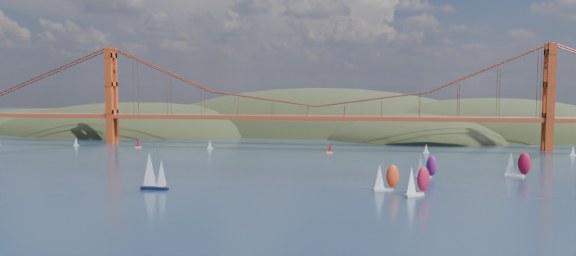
# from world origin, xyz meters

# --- Properties ---
(ground) EXTENTS (1200.00, 1200.00, 0.00)m
(ground) POSITION_xyz_m (0.00, 0.00, 0.00)
(ground) COLOR black
(ground) RESTS_ON ground
(headlands) EXTENTS (725.00, 225.00, 96.00)m
(headlands) POSITION_xyz_m (44.95, 278.29, -12.46)
(headlands) COLOR black
(headlands) RESTS_ON ground
(bridge) EXTENTS (552.00, 12.00, 55.00)m
(bridge) POSITION_xyz_m (-1.75, 180.00, 32.23)
(bridge) COLOR #973D25
(bridge) RESTS_ON ground
(sloop_navy) EXTENTS (8.60, 4.90, 13.34)m
(sloop_navy) POSITION_xyz_m (-39.70, 45.03, 5.89)
(sloop_navy) COLOR black
(sloop_navy) RESTS_ON ground
(racer_0) EXTENTS (8.46, 4.75, 9.48)m
(racer_0) POSITION_xyz_m (35.08, 54.18, 4.48)
(racer_0) COLOR silver
(racer_0) RESTS_ON ground
(racer_1) EXTENTS (8.69, 7.37, 10.04)m
(racer_1) POSITION_xyz_m (44.46, 47.92, 4.75)
(racer_1) COLOR white
(racer_1) RESTS_ON ground
(racer_3) EXTENTS (9.25, 5.83, 10.34)m
(racer_3) POSITION_xyz_m (83.53, 89.06, 4.89)
(racer_3) COLOR silver
(racer_3) RESTS_ON ground
(racer_rwb) EXTENTS (8.23, 5.56, 9.21)m
(racer_rwb) POSITION_xyz_m (49.99, 81.97, 4.35)
(racer_rwb) COLOR silver
(racer_rwb) RESTS_ON ground
(distant_boat_1) EXTENTS (3.00, 2.00, 4.70)m
(distant_boat_1) POSITION_xyz_m (-132.15, 160.72, 2.41)
(distant_boat_1) COLOR silver
(distant_boat_1) RESTS_ON ground
(distant_boat_2) EXTENTS (3.00, 2.00, 4.70)m
(distant_boat_2) POSITION_xyz_m (-94.54, 157.58, 2.41)
(distant_boat_2) COLOR silver
(distant_boat_2) RESTS_ON ground
(distant_boat_3) EXTENTS (3.00, 2.00, 4.70)m
(distant_boat_3) POSITION_xyz_m (-54.56, 157.85, 2.41)
(distant_boat_3) COLOR silver
(distant_boat_3) RESTS_ON ground
(distant_boat_4) EXTENTS (3.00, 2.00, 4.70)m
(distant_boat_4) POSITION_xyz_m (124.91, 156.23, 2.41)
(distant_boat_4) COLOR silver
(distant_boat_4) RESTS_ON ground
(distant_boat_8) EXTENTS (3.00, 2.00, 4.70)m
(distant_boat_8) POSITION_xyz_m (56.74, 156.33, 2.41)
(distant_boat_8) COLOR silver
(distant_boat_8) RESTS_ON ground
(distant_boat_9) EXTENTS (3.00, 2.00, 4.70)m
(distant_boat_9) POSITION_xyz_m (9.32, 150.99, 2.41)
(distant_boat_9) COLOR silver
(distant_boat_9) RESTS_ON ground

